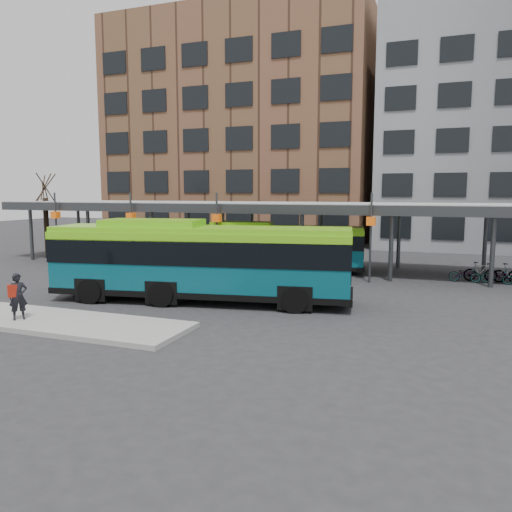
{
  "coord_description": "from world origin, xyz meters",
  "views": [
    {
      "loc": [
        9.53,
        -17.19,
        4.83
      ],
      "look_at": [
        1.27,
        4.91,
        1.8
      ],
      "focal_mm": 35.0,
      "sensor_mm": 36.0,
      "label": 1
    }
  ],
  "objects_px": {
    "tree": "(46,225)",
    "bus_front": "(199,259)",
    "pedestrian": "(18,296)",
    "bus_rear": "(271,246)"
  },
  "relations": [
    {
      "from": "bus_front",
      "to": "pedestrian",
      "type": "height_order",
      "value": "bus_front"
    },
    {
      "from": "tree",
      "to": "pedestrian",
      "type": "xyz_separation_m",
      "value": [
        13.11,
        -15.49,
        -1.38
      ]
    },
    {
      "from": "tree",
      "to": "bus_front",
      "type": "xyz_separation_m",
      "value": [
        17.56,
        -9.7,
        -0.55
      ]
    },
    {
      "from": "bus_front",
      "to": "bus_rear",
      "type": "distance_m",
      "value": 9.11
    },
    {
      "from": "tree",
      "to": "bus_front",
      "type": "distance_m",
      "value": 20.07
    },
    {
      "from": "bus_rear",
      "to": "pedestrian",
      "type": "height_order",
      "value": "bus_rear"
    },
    {
      "from": "tree",
      "to": "pedestrian",
      "type": "distance_m",
      "value": 20.34
    },
    {
      "from": "tree",
      "to": "pedestrian",
      "type": "bearing_deg",
      "value": -49.76
    },
    {
      "from": "pedestrian",
      "to": "bus_rear",
      "type": "bearing_deg",
      "value": 21.86
    },
    {
      "from": "tree",
      "to": "bus_front",
      "type": "height_order",
      "value": "tree"
    }
  ]
}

